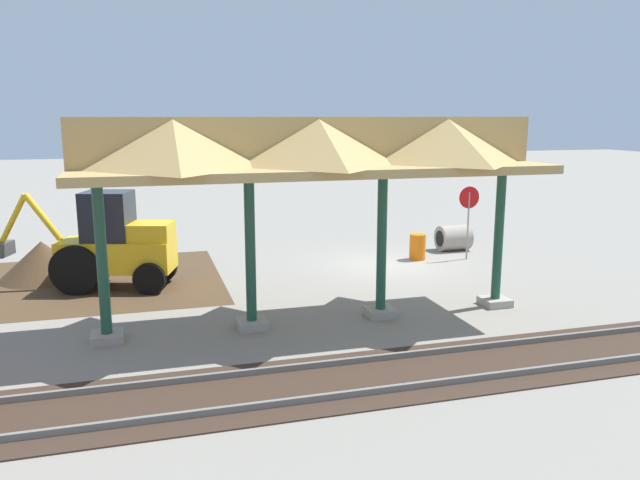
{
  "coord_description": "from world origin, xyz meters",
  "views": [
    {
      "loc": [
        7.83,
        18.91,
        4.92
      ],
      "look_at": [
        3.22,
        2.9,
        1.6
      ],
      "focal_mm": 35.0,
      "sensor_mm": 36.0,
      "label": 1
    }
  ],
  "objects": [
    {
      "name": "concrete_pipe",
      "position": [
        -3.25,
        -1.59,
        0.47
      ],
      "size": [
        1.17,
        0.95,
        0.93
      ],
      "color": "#9E9384",
      "rests_on": "ground"
    },
    {
      "name": "platform_canopy",
      "position": [
        3.87,
        4.97,
        4.15
      ],
      "size": [
        10.94,
        3.2,
        4.9
      ],
      "color": "#9E998E",
      "rests_on": "ground"
    },
    {
      "name": "dirt_mound",
      "position": [
        10.87,
        -1.37,
        0.0
      ],
      "size": [
        5.21,
        5.21,
        2.34
      ],
      "primitive_type": "cone",
      "color": "#4C3823",
      "rests_on": "ground"
    },
    {
      "name": "backhoe",
      "position": [
        8.75,
        0.34,
        1.26
      ],
      "size": [
        5.41,
        2.64,
        2.82
      ],
      "color": "yellow",
      "rests_on": "ground"
    },
    {
      "name": "rail_tracks",
      "position": [
        0.0,
        8.46,
        0.03
      ],
      "size": [
        60.0,
        2.58,
        0.15
      ],
      "color": "slate",
      "rests_on": "ground"
    },
    {
      "name": "dirt_work_zone",
      "position": [
        9.74,
        -0.49,
        0.0
      ],
      "size": [
        8.27,
        7.0,
        0.01
      ],
      "primitive_type": "cube",
      "color": "#4C3823",
      "rests_on": "ground"
    },
    {
      "name": "stop_sign",
      "position": [
        -2.99,
        -0.12,
        1.85
      ],
      "size": [
        0.76,
        0.06,
        2.55
      ],
      "color": "gray",
      "rests_on": "ground"
    },
    {
      "name": "traffic_barrel",
      "position": [
        -1.32,
        -0.56,
        0.45
      ],
      "size": [
        0.56,
        0.56,
        0.9
      ],
      "primitive_type": "cylinder",
      "color": "orange",
      "rests_on": "ground"
    },
    {
      "name": "ground_plane",
      "position": [
        0.0,
        0.0,
        0.0
      ],
      "size": [
        120.0,
        120.0,
        0.0
      ],
      "primitive_type": "plane",
      "color": "gray"
    }
  ]
}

